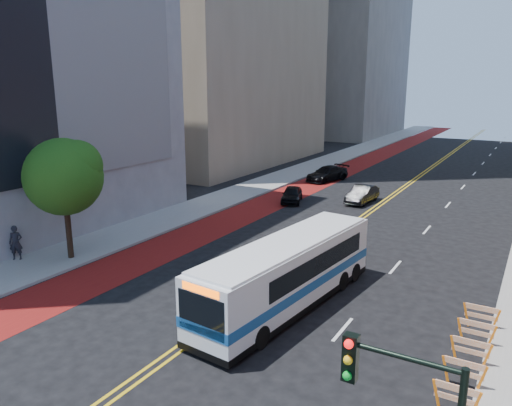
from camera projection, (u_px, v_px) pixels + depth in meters
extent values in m
plane|color=black|center=(153.00, 368.00, 17.52)|extent=(160.00, 160.00, 0.00)
cube|color=gray|center=(267.00, 183.00, 48.54)|extent=(4.00, 140.00, 0.15)
cube|color=#650E0E|center=(303.00, 188.00, 46.65)|extent=(3.60, 140.00, 0.01)
cube|color=gold|center=(387.00, 198.00, 42.80)|extent=(0.14, 140.00, 0.01)
cube|color=gold|center=(391.00, 198.00, 42.62)|extent=(0.14, 140.00, 0.01)
cube|color=silver|center=(343.00, 329.00, 20.22)|extent=(0.14, 2.20, 0.01)
cube|color=silver|center=(395.00, 267.00, 26.94)|extent=(0.14, 2.20, 0.01)
cube|color=silver|center=(427.00, 230.00, 33.65)|extent=(0.14, 2.20, 0.01)
cube|color=silver|center=(448.00, 205.00, 40.37)|extent=(0.14, 2.20, 0.01)
cube|color=silver|center=(463.00, 187.00, 47.09)|extent=(0.14, 2.20, 0.01)
cube|color=silver|center=(474.00, 174.00, 53.81)|extent=(0.14, 2.20, 0.01)
cube|color=silver|center=(483.00, 163.00, 60.52)|extent=(0.14, 2.20, 0.01)
cube|color=silver|center=(490.00, 155.00, 67.24)|extent=(0.14, 2.20, 0.01)
cube|color=silver|center=(496.00, 148.00, 73.96)|extent=(0.14, 2.20, 0.01)
cube|color=silver|center=(501.00, 142.00, 80.68)|extent=(0.14, 2.20, 0.01)
cube|color=silver|center=(505.00, 138.00, 87.39)|extent=(0.14, 2.20, 0.01)
cube|color=orange|center=(436.00, 395.00, 15.22)|extent=(0.32, 0.06, 0.99)
cube|color=orange|center=(475.00, 406.00, 14.68)|extent=(0.32, 0.06, 0.99)
cube|color=orange|center=(457.00, 389.00, 14.85)|extent=(1.25, 0.05, 0.22)
cube|color=orange|center=(456.00, 399.00, 14.94)|extent=(1.25, 0.05, 0.18)
cube|color=orange|center=(446.00, 370.00, 16.52)|extent=(0.32, 0.06, 0.99)
cube|color=orange|center=(482.00, 380.00, 15.98)|extent=(0.32, 0.06, 0.99)
cube|color=orange|center=(465.00, 364.00, 16.15)|extent=(1.25, 0.05, 0.22)
cube|color=orange|center=(464.00, 373.00, 16.24)|extent=(1.25, 0.05, 0.18)
cube|color=orange|center=(454.00, 349.00, 17.82)|extent=(0.32, 0.06, 0.99)
cube|color=orange|center=(487.00, 357.00, 17.28)|extent=(0.32, 0.06, 0.99)
cube|color=orange|center=(471.00, 342.00, 17.45)|extent=(1.25, 0.05, 0.22)
cube|color=orange|center=(470.00, 351.00, 17.54)|extent=(1.25, 0.05, 0.18)
cube|color=orange|center=(460.00, 330.00, 19.12)|extent=(0.32, 0.06, 0.99)
cube|color=orange|center=(492.00, 338.00, 18.58)|extent=(0.32, 0.06, 0.99)
cube|color=orange|center=(477.00, 324.00, 18.76)|extent=(1.25, 0.05, 0.22)
cube|color=orange|center=(476.00, 333.00, 18.84)|extent=(1.25, 0.05, 0.18)
cube|color=orange|center=(466.00, 314.00, 20.42)|extent=(0.32, 0.06, 0.99)
cube|color=orange|center=(496.00, 321.00, 19.89)|extent=(0.32, 0.06, 0.99)
cube|color=orange|center=(482.00, 308.00, 20.06)|extent=(1.25, 0.05, 0.22)
cube|color=orange|center=(481.00, 316.00, 20.14)|extent=(1.25, 0.05, 0.18)
cylinder|color=black|center=(69.00, 230.00, 27.64)|extent=(0.32, 0.32, 3.20)
sphere|color=#16460F|center=(64.00, 177.00, 26.92)|extent=(4.20, 4.20, 4.20)
sphere|color=#16460F|center=(76.00, 166.00, 26.82)|extent=(2.80, 2.80, 2.80)
sphere|color=#16460F|center=(52.00, 170.00, 26.82)|extent=(2.40, 2.40, 2.40)
cylinder|color=black|center=(405.00, 358.00, 8.84)|extent=(2.00, 0.10, 0.10)
cube|color=black|center=(350.00, 358.00, 9.40)|extent=(0.28, 0.22, 0.95)
sphere|color=red|center=(349.00, 344.00, 9.20)|extent=(0.18, 0.18, 0.18)
sphere|color=yellow|center=(348.00, 360.00, 9.27)|extent=(0.18, 0.18, 0.18)
sphere|color=#0CA526|center=(347.00, 376.00, 9.35)|extent=(0.18, 0.18, 0.18)
cube|color=white|center=(287.00, 272.00, 21.83)|extent=(3.59, 11.38, 2.66)
cube|color=#174D8D|center=(287.00, 281.00, 21.93)|extent=(3.63, 11.42, 0.42)
cube|color=black|center=(297.00, 258.00, 22.31)|extent=(3.28, 8.05, 0.89)
cube|color=black|center=(202.00, 315.00, 17.42)|extent=(2.13, 0.32, 1.49)
cube|color=black|center=(345.00, 233.00, 26.10)|extent=(1.94, 0.30, 0.93)
cube|color=#FF5905|center=(201.00, 290.00, 17.19)|extent=(1.69, 0.25, 0.28)
cube|color=white|center=(288.00, 242.00, 21.50)|extent=(3.41, 10.81, 0.11)
cube|color=black|center=(287.00, 300.00, 22.15)|extent=(3.62, 11.41, 0.28)
cylinder|color=black|center=(216.00, 321.00, 19.95)|extent=(0.38, 0.96, 0.93)
cylinder|color=black|center=(260.00, 337.00, 18.68)|extent=(0.38, 0.96, 0.93)
cylinder|color=black|center=(302.00, 271.00, 25.20)|extent=(0.38, 0.96, 0.93)
cylinder|color=black|center=(342.00, 281.00, 23.94)|extent=(0.38, 0.96, 0.93)
cylinder|color=black|center=(315.00, 263.00, 26.25)|extent=(0.38, 0.96, 0.93)
cylinder|color=black|center=(354.00, 272.00, 24.99)|extent=(0.38, 0.96, 0.93)
imported|color=black|center=(292.00, 194.00, 41.17)|extent=(2.70, 4.08, 1.29)
imported|color=black|center=(362.00, 194.00, 40.98)|extent=(1.69, 4.29, 1.39)
imported|color=black|center=(327.00, 174.00, 49.80)|extent=(3.41, 5.39, 1.45)
imported|color=black|center=(16.00, 243.00, 27.47)|extent=(0.83, 0.80, 1.92)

